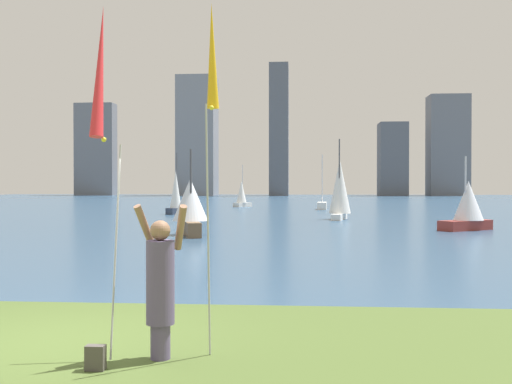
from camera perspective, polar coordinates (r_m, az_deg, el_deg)
The scene contains 16 objects.
ground at distance 59.18m, azimuth 1.05°, elevation -1.43°, with size 120.00×138.00×0.12m.
person at distance 7.63m, azimuth -9.05°, elevation -8.51°, with size 0.70×0.52×1.92m.
kite_flag_left at distance 7.33m, azimuth -14.54°, elevation 10.45°, with size 0.16×1.01×4.27m.
kite_flag_right at distance 7.97m, azimuth -4.20°, elevation 11.95°, with size 0.16×0.66×4.51m.
bag at distance 7.50m, azimuth -14.99°, elevation -14.94°, with size 0.22×0.13×0.29m.
sailboat_1 at distance 25.83m, azimuth -6.24°, elevation -1.24°, with size 1.89×3.08×3.67m.
sailboat_2 at distance 52.09m, azimuth 6.29°, elevation -1.27°, with size 0.92×2.46×4.74m.
sailboat_3 at distance 43.85m, azimuth -7.60°, elevation -0.20°, with size 1.48×1.76×4.46m.
sailboat_4 at distance 37.51m, azimuth 7.95°, elevation 0.31°, with size 1.61×2.75×4.97m.
sailboat_5 at distance 30.20m, azimuth 19.44°, elevation -1.33°, with size 2.83×2.40×3.51m.
sailboat_6 at distance 57.83m, azimuth -1.36°, elevation -0.26°, with size 1.75×2.02×4.05m.
skyline_tower_0 at distance 124.25m, azimuth -14.97°, elevation 3.92°, with size 7.75×3.46×18.28m.
skyline_tower_1 at distance 118.52m, azimuth -5.58°, elevation 5.27°, with size 7.31×7.45×23.13m.
skyline_tower_2 at distance 116.30m, azimuth 2.20°, elevation 5.89°, with size 3.65×4.95×25.28m.
skyline_tower_3 at distance 118.07m, azimuth 12.83°, elevation 3.04°, with size 5.23×5.75×13.93m.
skyline_tower_4 at distance 122.08m, azimuth 17.74°, elevation 4.22°, with size 7.47×5.39×19.35m.
Camera 1 is at (3.44, -8.08, 2.17)m, focal length 42.16 mm.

